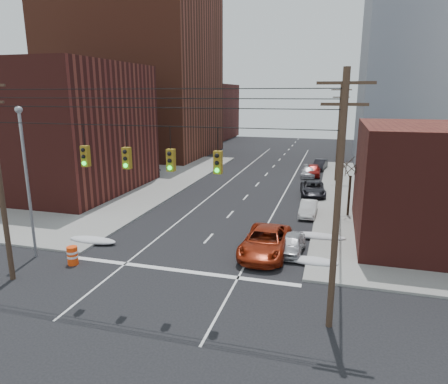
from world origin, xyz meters
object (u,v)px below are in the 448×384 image
Objects in this scene: lot_car_a at (88,193)px; lot_car_b at (138,169)px; parked_car_a at (292,244)px; parked_car_c at (313,189)px; parked_car_d at (308,172)px; parked_car_b at (308,209)px; parked_car_f at (320,165)px; lot_car_d at (80,176)px; lot_car_c at (92,180)px; parked_car_e at (313,170)px; construction_barrel at (73,255)px; red_pickup at (265,242)px.

lot_car_b is at bearing -17.43° from lot_car_a.
parked_car_a is 21.63m from lot_car_a.
parked_car_d is (-1.11, 9.58, -0.10)m from parked_car_c.
lot_car_b reaches higher than parked_car_c.
lot_car_a reaches higher than parked_car_b.
parked_car_f is 0.97× the size of lot_car_d.
lot_car_c is (-22.31, -12.43, 0.22)m from parked_car_d.
parked_car_f is 29.42m from lot_car_c.
parked_car_c is (-0.05, 6.95, 0.09)m from parked_car_b.
parked_car_e is 3.87× the size of construction_barrel.
parked_car_c is at bearing -83.96° from parked_car_d.
parked_car_d is 0.90× the size of lot_car_c.
parked_car_a is 0.72× the size of parked_car_c.
lot_car_a is at bearing -124.83° from parked_car_f.
parked_car_c is 24.45m from construction_barrel.
parked_car_d is 1.02× the size of parked_car_f.
parked_car_d is 27.09m from lot_car_d.
parked_car_c is 25.82m from lot_car_d.
parked_car_d is at bearing 90.04° from parked_car_c.
lot_car_a reaches higher than parked_car_f.
parked_car_d is at bearing -72.32° from lot_car_c.
red_pickup is 28.16m from lot_car_b.
parked_car_f is 30.60m from lot_car_a.
parked_car_d is (0.88, 25.67, -0.22)m from red_pickup.
parked_car_b is at bearing -111.33° from lot_car_c.
parked_car_b is at bearing 90.00° from parked_car_a.
parked_car_a is 28.92m from lot_car_d.
parked_car_a is at bearing -92.06° from parked_car_b.
parked_car_f is (0.63, 4.77, -0.06)m from parked_car_e.
parked_car_e is at bearing 86.72° from parked_car_c.
lot_car_d is (-23.78, 14.44, 0.04)m from red_pickup.
parked_car_c reaches higher than parked_car_b.
red_pickup reaches higher than parked_car_f.
red_pickup is at bearing -103.59° from parked_car_c.
lot_car_a is 15.18m from construction_barrel.
lot_car_b is at bearing -166.22° from parked_car_e.
lot_car_d is (-2.34, 1.21, 0.04)m from lot_car_c.
parked_car_b is 21.82m from parked_car_f.
parked_car_e is 26.79m from lot_car_a.
red_pickup is 20.37m from lot_car_a.
parked_car_a is at bearing -132.99° from lot_car_a.
parked_car_e is at bearing -90.03° from parked_car_f.
parked_car_a is 0.89× the size of parked_car_f.
lot_car_d is at bearing -139.86° from parked_car_f.
red_pickup is 25.19m from lot_car_c.
lot_car_d is at bearing 169.21° from parked_car_b.
parked_car_c is 1.29× the size of lot_car_a.
lot_car_a is (-19.46, -17.32, 0.19)m from parked_car_d.
lot_car_a is 8.01m from lot_car_d.
red_pickup is 25.68m from parked_car_d.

